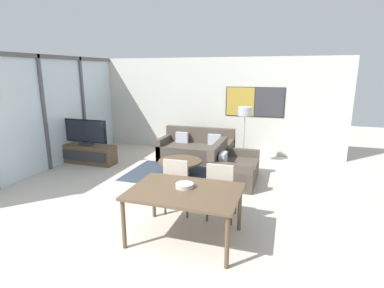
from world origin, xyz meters
TOP-DOWN VIEW (x-y plane):
  - ground_plane at (0.00, 0.00)m, footprint 24.00×24.00m
  - wall_back at (0.05, 5.95)m, footprint 7.78×0.09m
  - window_wall_left at (-3.38, 2.98)m, footprint 0.07×5.95m
  - area_rug at (-0.08, 3.56)m, footprint 2.54×1.65m
  - tv_console at (-2.78, 3.70)m, footprint 1.59×0.45m
  - television at (-2.78, 3.70)m, footprint 1.26×0.20m
  - sofa_main at (-0.08, 4.93)m, footprint 2.01×0.94m
  - sofa_side at (1.15, 3.54)m, footprint 0.94×1.37m
  - coffee_table at (-0.08, 3.56)m, footprint 1.03×1.03m
  - dining_table at (0.95, 0.96)m, footprint 1.56×1.10m
  - dining_chair_left at (0.58, 1.69)m, footprint 0.46×0.46m
  - dining_chair_centre at (1.33, 1.68)m, footprint 0.46×0.46m
  - fruit_bowl at (0.92, 1.05)m, footprint 0.27×0.27m
  - floor_lamp at (1.24, 4.80)m, footprint 0.35×0.35m

SIDE VIEW (x-z plane):
  - ground_plane at x=0.00m, z-range 0.00..0.00m
  - area_rug at x=-0.08m, z-range 0.00..0.01m
  - tv_console at x=-2.78m, z-range 0.00..0.50m
  - coffee_table at x=-0.08m, z-range 0.09..0.45m
  - sofa_side at x=1.15m, z-range -0.15..0.71m
  - sofa_main at x=-0.08m, z-range -0.15..0.71m
  - dining_chair_left at x=0.58m, z-range 0.04..1.04m
  - dining_chair_centre at x=1.33m, z-range 0.04..1.04m
  - dining_table at x=0.95m, z-range 0.31..1.08m
  - fruit_bowl at x=0.92m, z-range 0.77..0.83m
  - television at x=-2.78m, z-range 0.50..1.19m
  - floor_lamp at x=1.24m, z-range 0.54..2.07m
  - wall_back at x=0.05m, z-range 0.01..2.81m
  - window_wall_left at x=-3.38m, z-range 0.13..2.93m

